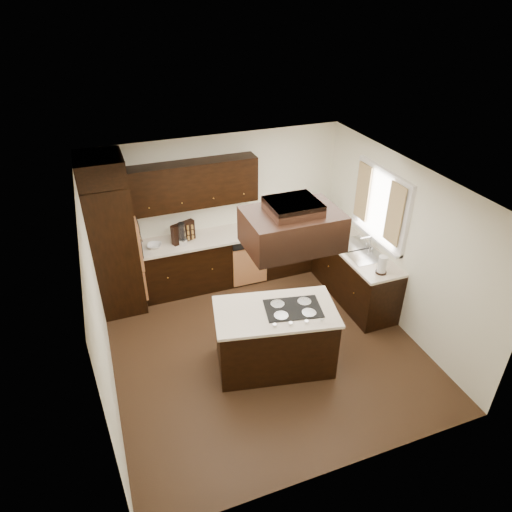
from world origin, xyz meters
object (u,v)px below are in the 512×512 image
oven_column (114,248)px  range_hood (292,229)px  island (275,339)px  spice_rack (183,232)px

oven_column → range_hood: 3.13m
island → oven_column: bearing=141.7°
spice_rack → island: bearing=-94.3°
range_hood → oven_column: bearing=129.7°
oven_column → range_hood: (1.88, -2.25, 1.10)m
range_hood → spice_rack: bearing=108.9°
oven_column → island: size_ratio=1.41×
island → spice_rack: bearing=119.3°
range_hood → spice_rack: size_ratio=2.63×
range_hood → spice_rack: 2.69m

